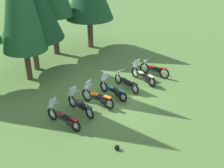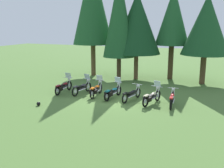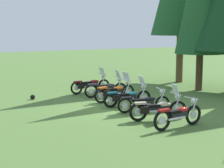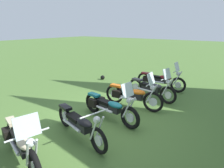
% 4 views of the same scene
% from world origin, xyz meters
% --- Properties ---
extents(ground_plane, '(80.00, 80.00, 0.00)m').
position_xyz_m(ground_plane, '(0.00, 0.00, 0.00)').
color(ground_plane, '#4C7033').
extents(motorcycle_0, '(0.73, 2.36, 1.36)m').
position_xyz_m(motorcycle_0, '(-3.98, 0.08, 0.46)').
color(motorcycle_0, black).
rests_on(motorcycle_0, ground_plane).
extents(motorcycle_1, '(0.71, 2.25, 1.36)m').
position_xyz_m(motorcycle_1, '(-2.57, 0.32, 0.47)').
color(motorcycle_1, black).
rests_on(motorcycle_1, ground_plane).
extents(motorcycle_2, '(0.70, 2.29, 1.38)m').
position_xyz_m(motorcycle_2, '(-1.37, 0.12, 0.49)').
color(motorcycle_2, black).
rests_on(motorcycle_2, ground_plane).
extents(motorcycle_3, '(0.73, 2.32, 1.35)m').
position_xyz_m(motorcycle_3, '(-0.09, 0.03, 0.45)').
color(motorcycle_3, black).
rests_on(motorcycle_3, ground_plane).
extents(motorcycle_4, '(0.87, 2.28, 0.98)m').
position_xyz_m(motorcycle_4, '(1.23, 0.08, 0.43)').
color(motorcycle_4, black).
rests_on(motorcycle_4, ground_plane).
extents(motorcycle_5, '(0.96, 2.29, 1.37)m').
position_xyz_m(motorcycle_5, '(2.64, -0.26, 0.47)').
color(motorcycle_5, black).
rests_on(motorcycle_5, ground_plane).
extents(motorcycle_6, '(0.66, 2.25, 1.02)m').
position_xyz_m(motorcycle_6, '(3.89, -0.26, 0.46)').
color(motorcycle_6, black).
rests_on(motorcycle_6, ground_plane).
extents(pine_tree_0, '(3.77, 3.77, 10.76)m').
position_xyz_m(pine_tree_0, '(-4.85, 6.93, 6.87)').
color(pine_tree_0, brown).
rests_on(pine_tree_0, ground_plane).
extents(pine_tree_1, '(2.81, 2.81, 9.24)m').
position_xyz_m(pine_tree_1, '(-1.80, 5.84, 5.64)').
color(pine_tree_1, '#42301E').
rests_on(pine_tree_1, ground_plane).
extents(pine_tree_2, '(4.23, 4.23, 7.68)m').
position_xyz_m(pine_tree_2, '(-0.48, 6.76, 4.98)').
color(pine_tree_2, brown).
rests_on(pine_tree_2, ground_plane).
extents(pine_tree_3, '(3.00, 3.00, 8.08)m').
position_xyz_m(pine_tree_3, '(2.42, 7.95, 5.52)').
color(pine_tree_3, '#42301E').
rests_on(pine_tree_3, ground_plane).
extents(pine_tree_4, '(3.86, 3.86, 7.27)m').
position_xyz_m(pine_tree_4, '(5.26, 6.90, 4.84)').
color(pine_tree_4, '#4C3823').
rests_on(pine_tree_4, ground_plane).
extents(dropped_helmet, '(0.24, 0.24, 0.24)m').
position_xyz_m(dropped_helmet, '(-3.74, -3.18, 0.12)').
color(dropped_helmet, black).
rests_on(dropped_helmet, ground_plane).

